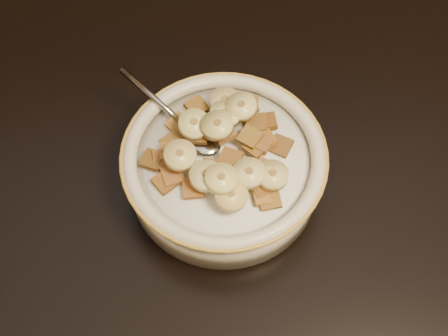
{
  "coord_description": "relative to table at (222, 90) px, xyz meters",
  "views": [
    {
      "loc": [
        -0.01,
        -0.45,
        1.33
      ],
      "look_at": [
        -0.0,
        -0.14,
        0.78
      ],
      "focal_mm": 50.0,
      "sensor_mm": 36.0,
      "label": 1
    }
  ],
  "objects": [
    {
      "name": "banana_slice_10",
      "position": [
        -0.03,
        -0.11,
        0.09
      ],
      "size": [
        0.04,
        0.04,
        0.02
      ],
      "primitive_type": "cylinder",
      "rotation": [
        0.13,
        0.07,
        0.17
      ],
      "color": "#E5DB81",
      "rests_on": "milk"
    },
    {
      "name": "cereal_square_3",
      "position": [
        0.04,
        -0.16,
        0.08
      ],
      "size": [
        0.03,
        0.03,
        0.01
      ],
      "primitive_type": "cube",
      "rotation": [
        0.15,
        -0.01,
        0.99
      ],
      "color": "brown",
      "rests_on": "milk"
    },
    {
      "name": "cereal_square_1",
      "position": [
        0.04,
        -0.19,
        0.07
      ],
      "size": [
        0.02,
        0.02,
        0.01
      ],
      "primitive_type": "cube",
      "rotation": [
        0.18,
        -0.15,
        0.13
      ],
      "color": "brown",
      "rests_on": "milk"
    },
    {
      "name": "cereal_square_7",
      "position": [
        0.02,
        -0.07,
        0.07
      ],
      "size": [
        0.02,
        0.02,
        0.01
      ],
      "primitive_type": "cube",
      "rotation": [
        0.01,
        -0.11,
        3.04
      ],
      "color": "brown",
      "rests_on": "milk"
    },
    {
      "name": "cereal_square_12",
      "position": [
        -0.0,
        -0.12,
        0.08
      ],
      "size": [
        0.03,
        0.03,
        0.01
      ],
      "primitive_type": "cube",
      "rotation": [
        -0.23,
        0.05,
        1.95
      ],
      "color": "olive",
      "rests_on": "milk"
    },
    {
      "name": "banana_slice_0",
      "position": [
        0.02,
        -0.17,
        0.09
      ],
      "size": [
        0.04,
        0.04,
        0.01
      ],
      "primitive_type": "cylinder",
      "rotation": [
        -0.02,
        0.06,
        1.79
      ],
      "color": "#FCDB8D",
      "rests_on": "milk"
    },
    {
      "name": "cereal_square_27",
      "position": [
        0.03,
        -0.1,
        0.08
      ],
      "size": [
        0.02,
        0.02,
        0.01
      ],
      "primitive_type": "cube",
      "rotation": [
        -0.08,
        -0.06,
        1.6
      ],
      "color": "brown",
      "rests_on": "milk"
    },
    {
      "name": "cereal_square_5",
      "position": [
        0.05,
        -0.13,
        0.07
      ],
      "size": [
        0.03,
        0.03,
        0.01
      ],
      "primitive_type": "cube",
      "rotation": [
        -0.19,
        0.12,
        2.6
      ],
      "color": "brown",
      "rests_on": "milk"
    },
    {
      "name": "cereal_square_6",
      "position": [
        0.03,
        -0.18,
        0.07
      ],
      "size": [
        0.02,
        0.02,
        0.01
      ],
      "primitive_type": "cube",
      "rotation": [
        0.06,
        -0.07,
        1.73
      ],
      "color": "#9B6D1F",
      "rests_on": "milk"
    },
    {
      "name": "banana_slice_8",
      "position": [
        -0.01,
        -0.17,
        0.1
      ],
      "size": [
        0.04,
        0.04,
        0.01
      ],
      "primitive_type": "cylinder",
      "rotation": [
        0.09,
        0.07,
        1.45
      ],
      "color": "#FCEF84",
      "rests_on": "milk"
    },
    {
      "name": "cereal_square_9",
      "position": [
        -0.05,
        -0.12,
        0.07
      ],
      "size": [
        0.03,
        0.03,
        0.01
      ],
      "primitive_type": "cube",
      "rotation": [
        -0.13,
        -0.13,
        0.59
      ],
      "color": "brown",
      "rests_on": "milk"
    },
    {
      "name": "banana_slice_2",
      "position": [
        0.02,
        -0.09,
        0.09
      ],
      "size": [
        0.04,
        0.04,
        0.01
      ],
      "primitive_type": "cylinder",
      "rotation": [
        -0.09,
        -0.08,
        0.86
      ],
      "color": "#D3BE86",
      "rests_on": "milk"
    },
    {
      "name": "cereal_square_19",
      "position": [
        -0.02,
        -0.16,
        0.09
      ],
      "size": [
        0.03,
        0.03,
        0.01
      ],
      "primitive_type": "cube",
      "rotation": [
        -0.24,
        0.13,
        1.25
      ],
      "color": "brown",
      "rests_on": "milk"
    },
    {
      "name": "cereal_square_11",
      "position": [
        0.04,
        -0.1,
        0.07
      ],
      "size": [
        0.02,
        0.02,
        0.01
      ],
      "primitive_type": "cube",
      "rotation": [
        -0.08,
        0.14,
        1.67
      ],
      "color": "brown",
      "rests_on": "milk"
    },
    {
      "name": "table",
      "position": [
        0.0,
        0.0,
        0.0
      ],
      "size": [
        1.42,
        0.94,
        0.04
      ],
      "primitive_type": "cube",
      "rotation": [
        0.0,
        0.0,
        0.03
      ],
      "color": "black",
      "rests_on": "floor"
    },
    {
      "name": "banana_slice_4",
      "position": [
        -0.01,
        -0.12,
        0.1
      ],
      "size": [
        0.04,
        0.04,
        0.01
      ],
      "primitive_type": "cylinder",
      "rotation": [
        -0.11,
        -0.07,
        0.84
      ],
      "color": "#DBCA75",
      "rests_on": "milk"
    },
    {
      "name": "banana_slice_3",
      "position": [
        0.04,
        -0.17,
        0.09
      ],
      "size": [
        0.04,
        0.04,
        0.01
      ],
      "primitive_type": "cylinder",
      "rotation": [
        0.09,
        0.02,
        2.49
      ],
      "color": "#D8CB7C",
      "rests_on": "milk"
    },
    {
      "name": "cereal_square_28",
      "position": [
        0.0,
        -0.15,
        0.09
      ],
      "size": [
        0.03,
        0.03,
        0.01
      ],
      "primitive_type": "cube",
      "rotation": [
        -0.06,
        0.08,
        2.68
      ],
      "color": "brown",
      "rests_on": "milk"
    },
    {
      "name": "cereal_bowl",
      "position": [
        -0.0,
        -0.14,
        0.04
      ],
      "size": [
        0.2,
        0.2,
        0.05
      ],
      "primitive_type": "cylinder",
      "color": "beige",
      "rests_on": "table"
    },
    {
      "name": "cereal_square_10",
      "position": [
        -0.03,
        -0.12,
        0.08
      ],
      "size": [
        0.02,
        0.02,
        0.01
      ],
      "primitive_type": "cube",
      "rotation": [
        -0.13,
        0.02,
        3.03
      ],
      "color": "brown",
      "rests_on": "milk"
    },
    {
      "name": "cereal_square_13",
      "position": [
        -0.07,
        -0.14,
        0.08
      ],
      "size": [
        0.03,
        0.03,
        0.01
      ],
      "primitive_type": "cube",
      "rotation": [
        -0.04,
        0.18,
        2.69
      ],
      "color": "brown",
      "rests_on": "milk"
    },
    {
      "name": "cereal_square_2",
      "position": [
        -0.05,
        -0.16,
        0.08
      ],
      "size": [
        0.03,
        0.03,
        0.01
      ],
      "primitive_type": "cube",
      "rotation": [
        0.05,
        -0.08,
        0.29
      ],
      "color": "brown",
      "rests_on": "milk"
    },
    {
      "name": "cereal_square_24",
      "position": [
        0.03,
        -0.17,
        0.08
      ],
      "size": [
        0.03,
        0.03,
        0.01
      ],
      "primitive_type": "cube",
      "rotation": [
        0.22,
        -0.05,
        0.44
      ],
      "color": "brown",
      "rests_on": "milk"
    },
    {
      "name": "cereal_square_4",
      "position": [
        0.04,
        -0.17,
        0.07
      ],
      "size": [
        0.02,
        0.02,
        0.01
      ],
      "primitive_type": "cube",
      "rotation": [
        0.19,
        0.12,
        0.22
      ],
      "color": "olive",
      "rests_on": "milk"
    },
    {
      "name": "banana_slice_7",
      "position": [
        0.0,
        -0.08,
        0.09
      ],
      "size": [
        0.04,
        0.04,
        0.01
      ],
      "primitive_type": "cylinder",
      "rotation": [
        0.07,
        -0.05,
        1.41
      ],
      "color": "tan",
      "rests_on": "milk"
    },
    {
      "name": "cereal_square_0",
      "position": [
        -0.05,
        -0.13,
        0.08
      ],
      "size": [
        0.02,
        0.02,
        0.01
      ],
      "primitive_type": "cube",
      "rotation": [
        0.03,
        0.01,
        1.51
      ],
      "color": "olive",
      "rests_on": "milk"
    },
    {
      "name": "cereal_square_18",
      "position": [
        0.03,
        -0.13,
        0.08
      ],
      "size": [
        0.03,
        0.03,
        0.01
      ],
      "primitive_type": "cube",
      "rotation": [
        0.19,
        0.03,
        2.6
      ],
      "color": "brown",
      "rests_on": "milk"
    },
    {
      "name": "cereal_square_25",
      "position": [
        0.02,
        -0.08,
        0.07
      ],
      "size": [
        0.03,
        0.03,
        0.01
      ],
      "primitive_type": "cube",
      "rotation": [
        0.22,
        -0.17,
        0.56
      ],
      "color": "brown",
      "rests_on": "milk"
    },
    {
      "name": "cereal_square_29",
      "position": [
        -0.06,
        -0.16,
        0.07
      ],
      "size": [
        0.03,
        0.03,
        0.01
      ],
      "primitive_type": "cube",
      "rotation": [
        0.07,
        -0.03,
        0.67
      ],
      "color": "brown",
      "rests_on": "milk"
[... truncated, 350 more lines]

